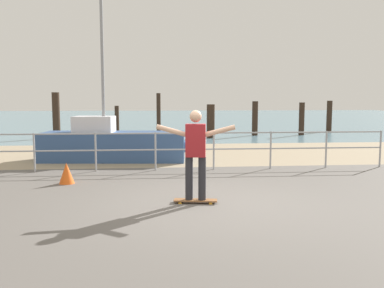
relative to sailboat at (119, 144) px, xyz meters
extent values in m
cube|color=#605B56|center=(2.09, -6.54, -0.53)|extent=(24.00, 10.00, 0.04)
cube|color=tan|center=(2.09, 1.46, -0.53)|extent=(24.00, 6.00, 0.04)
cube|color=slate|center=(2.09, 29.46, -0.53)|extent=(72.00, 50.00, 0.04)
cylinder|color=#9EA0A5|center=(-2.03, -1.94, 0.00)|extent=(0.05, 0.05, 1.05)
cylinder|color=#9EA0A5|center=(-0.45, -1.94, 0.00)|extent=(0.05, 0.05, 1.05)
cylinder|color=#9EA0A5|center=(1.14, -1.94, 0.00)|extent=(0.05, 0.05, 1.05)
cylinder|color=#9EA0A5|center=(2.72, -1.94, 0.00)|extent=(0.05, 0.05, 1.05)
cylinder|color=#9EA0A5|center=(4.30, -1.94, 0.00)|extent=(0.05, 0.05, 1.05)
cylinder|color=#9EA0A5|center=(5.88, -1.94, 0.00)|extent=(0.05, 0.05, 1.05)
cylinder|color=#9EA0A5|center=(7.46, -1.94, 0.00)|extent=(0.05, 0.05, 1.05)
cylinder|color=#9EA0A5|center=(1.14, -1.94, 0.49)|extent=(12.65, 0.04, 0.04)
cylinder|color=#9EA0A5|center=(1.14, -1.94, 0.05)|extent=(12.65, 0.04, 0.04)
cube|color=#335184|center=(-0.16, 0.01, -0.08)|extent=(4.51, 1.78, 0.90)
cone|color=#335184|center=(2.03, -0.18, -0.08)|extent=(1.16, 0.86, 0.77)
cylinder|color=gray|center=(-0.46, 0.04, 2.80)|extent=(0.10, 0.10, 4.85)
cube|color=silver|center=(-0.76, 0.07, 0.62)|extent=(1.27, 1.00, 0.50)
cube|color=brown|center=(1.87, -5.53, -0.45)|extent=(0.82, 0.32, 0.02)
cylinder|color=orange|center=(2.16, -5.50, -0.50)|extent=(0.06, 0.04, 0.06)
cylinder|color=orange|center=(2.13, -5.65, -0.50)|extent=(0.06, 0.04, 0.06)
cylinder|color=orange|center=(1.60, -5.41, -0.50)|extent=(0.06, 0.04, 0.06)
cylinder|color=orange|center=(1.58, -5.57, -0.50)|extent=(0.06, 0.04, 0.06)
cylinder|color=#26262B|center=(1.99, -5.55, -0.04)|extent=(0.14, 0.14, 0.80)
cylinder|color=#26262B|center=(1.75, -5.51, -0.04)|extent=(0.14, 0.14, 0.80)
cube|color=maroon|center=(1.87, -5.53, 0.66)|extent=(0.39, 0.25, 0.60)
sphere|color=tan|center=(1.87, -5.53, 1.10)|extent=(0.22, 0.22, 0.22)
cylinder|color=tan|center=(2.31, -5.60, 0.84)|extent=(0.56, 0.18, 0.23)
cylinder|color=tan|center=(1.43, -5.46, 0.84)|extent=(0.56, 0.18, 0.23)
cylinder|color=#332319|center=(-3.68, 7.70, 0.60)|extent=(0.36, 0.36, 2.25)
cylinder|color=#332319|center=(-1.17, 12.29, 0.23)|extent=(0.26, 0.26, 1.52)
cylinder|color=#332319|center=(1.34, 11.24, 0.61)|extent=(0.24, 0.24, 2.26)
cylinder|color=#332319|center=(3.85, 7.08, 0.31)|extent=(0.39, 0.39, 1.67)
cylinder|color=#332319|center=(6.36, 8.31, 0.38)|extent=(0.31, 0.31, 1.81)
cylinder|color=#332319|center=(8.87, 8.27, 0.35)|extent=(0.29, 0.29, 1.75)
cylinder|color=#332319|center=(11.38, 10.57, 0.39)|extent=(0.31, 0.31, 1.83)
cone|color=#E55919|center=(-0.88, -3.52, -0.28)|extent=(0.36, 0.36, 0.50)
camera|label=1|loc=(1.14, -12.96, 1.41)|focal=38.58mm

